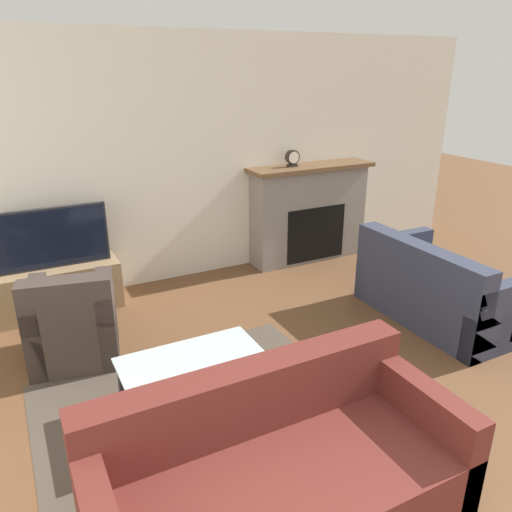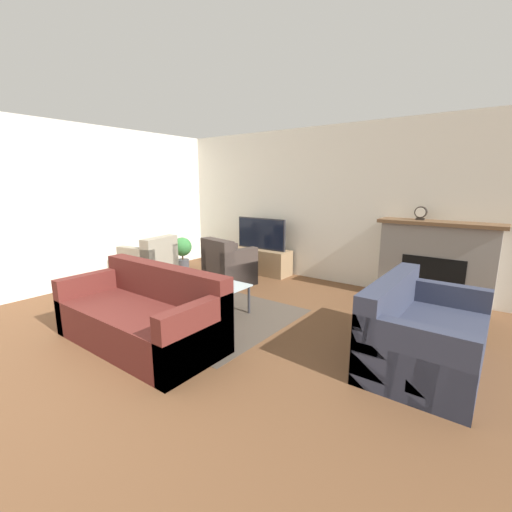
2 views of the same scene
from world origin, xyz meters
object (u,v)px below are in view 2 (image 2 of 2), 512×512
object	(u,v)px
potted_plant	(182,250)
mantel_clock	(421,213)
coffee_table	(207,287)
couch_loveseat	(421,335)
armchair_by_window	(150,265)
tv	(261,234)
couch_sectional	(143,317)
armchair_accent	(228,267)

from	to	relation	value
potted_plant	mantel_clock	bearing A→B (deg)	10.01
coffee_table	mantel_clock	distance (m)	3.24
coffee_table	potted_plant	size ratio (longest dim) A/B	1.57
couch_loveseat	armchair_by_window	bearing A→B (deg)	87.32
mantel_clock	couch_loveseat	bearing A→B (deg)	-75.88
potted_plant	couch_loveseat	bearing A→B (deg)	-14.21
tv	couch_loveseat	world-z (taller)	tv
couch_sectional	armchair_accent	world-z (taller)	same
tv	armchair_accent	xyz separation A→B (m)	(0.00, -0.98, -0.47)
couch_loveseat	tv	bearing A→B (deg)	60.23
potted_plant	coffee_table	bearing A→B (deg)	-34.37
armchair_by_window	mantel_clock	size ratio (longest dim) A/B	4.39
tv	mantel_clock	size ratio (longest dim) A/B	5.46
armchair_accent	mantel_clock	bearing A→B (deg)	-146.89
couch_sectional	coffee_table	distance (m)	1.05
armchair_by_window	armchair_accent	size ratio (longest dim) A/B	1.03
armchair_accent	tv	bearing A→B (deg)	-78.29
tv	coffee_table	distance (m)	2.29
couch_loveseat	armchair_by_window	xyz separation A→B (m)	(-4.52, 0.21, 0.02)
coffee_table	mantel_clock	world-z (taller)	mantel_clock
coffee_table	tv	bearing A→B (deg)	106.87
coffee_table	potted_plant	bearing A→B (deg)	145.63
couch_loveseat	potted_plant	size ratio (longest dim) A/B	2.39
couch_sectional	couch_loveseat	world-z (taller)	same
couch_loveseat	couch_sectional	bearing A→B (deg)	117.27
armchair_by_window	potted_plant	xyz separation A→B (m)	(-0.29, 1.01, 0.09)
armchair_accent	mantel_clock	xyz separation A→B (m)	(2.77, 1.09, 1.01)
tv	potted_plant	bearing A→B (deg)	-156.99
couch_loveseat	mantel_clock	distance (m)	2.28
couch_loveseat	armchair_accent	distance (m)	3.39
coffee_table	armchair_accent	bearing A→B (deg)	119.11
tv	couch_sectional	bearing A→B (deg)	-77.62
couch_loveseat	potted_plant	bearing A→B (deg)	75.79
armchair_accent	coffee_table	bearing A→B (deg)	130.79
couch_loveseat	mantel_clock	xyz separation A→B (m)	(-0.50, 1.98, 1.03)
couch_sectional	mantel_clock	bearing A→B (deg)	57.90
potted_plant	couch_sectional	bearing A→B (deg)	-48.62
armchair_by_window	mantel_clock	xyz separation A→B (m)	(4.02, 1.77, 1.01)
coffee_table	potted_plant	world-z (taller)	potted_plant
potted_plant	mantel_clock	size ratio (longest dim) A/B	3.29
couch_loveseat	coffee_table	size ratio (longest dim) A/B	1.52
armchair_accent	potted_plant	bearing A→B (deg)	-0.34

